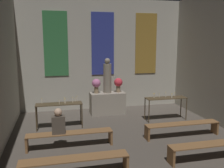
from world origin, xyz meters
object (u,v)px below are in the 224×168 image
Objects in this scene: pew_back_right at (182,126)px; candle_rack_right at (166,100)px; flower_vase_left at (96,84)px; pew_third_left at (75,162)px; pew_back_left at (70,136)px; altar at (107,103)px; flower_vase_right at (118,83)px; pew_third_right at (214,147)px; candle_rack_left at (59,106)px; person_seated at (58,122)px; statue at (107,77)px.

candle_rack_right is at bearing 82.07° from pew_back_right.
flower_vase_left is 4.79m from pew_third_left.
altar is at bearing 60.09° from pew_back_left.
candle_rack_right reaches higher than pew_third_left.
flower_vase_right is at bearing 112.94° from pew_back_right.
pew_third_right is (-0.23, -3.25, -0.42)m from candle_rack_right.
flower_vase_right is (0.45, 0.00, 0.80)m from altar.
pew_third_left is (-1.26, -4.53, -0.91)m from flower_vase_left.
flower_vase_right is 3.35m from pew_back_right.
candle_rack_left reaches higher than pew_back_right.
candle_rack_right is 4.90m from pew_third_left.
altar is at bearing 69.34° from pew_third_left.
altar is at bearing 33.51° from candle_rack_left.
flower_vase_left is at bearing 40.80° from candle_rack_left.
candle_rack_right is at bearing -40.75° from flower_vase_right.
pew_third_left and pew_back_right have the same top height.
person_seated reaches higher than pew_third_left.
statue is 1.97× the size of person_seated.
altar is 0.90× the size of candle_rack_right.
pew_back_right is at bearing 0.00° from pew_back_left.
altar reaches higher than pew_third_left.
pew_back_right is 3.35× the size of person_seated.
pew_third_left is at bearing -85.93° from candle_rack_left.
candle_rack_left reaches higher than pew_third_right.
pew_back_right is (3.65, -1.69, -0.42)m from candle_rack_left.
altar is 3.43m from pew_back_right.
candle_rack_right reaches higher than altar.
altar is 0.90× the size of candle_rack_left.
pew_back_right is at bearing -60.09° from statue.
flower_vase_right is 4.79m from pew_third_right.
pew_third_left is 3.76m from pew_back_right.
person_seated is at bearing -124.07° from altar.
pew_back_right is (1.71, -2.97, -1.19)m from statue.
pew_back_right is at bearing -0.00° from person_seated.
flower_vase_left reaches higher than pew_back_left.
statue is 0.90× the size of candle_rack_left.
pew_back_left is (-1.71, -2.97, -0.11)m from altar.
pew_back_left is at bearing -112.94° from flower_vase_left.
statue is at bearing 33.51° from candle_rack_left.
pew_third_right is at bearing 0.00° from pew_third_left.
person_seated reaches higher than pew_third_right.
flower_vase_left is at bearing 180.00° from statue.
altar is 1.97× the size of person_seated.
flower_vase_right is 3.78m from pew_back_left.
flower_vase_left is at bearing 180.00° from flower_vase_right.
person_seated reaches higher than candle_rack_right.
pew_back_left is at bearing 180.00° from pew_back_right.
pew_third_right is (3.42, 0.00, 0.00)m from pew_third_left.
candle_rack_right is 0.65× the size of pew_back_left.
candle_rack_right is at bearing -33.48° from statue.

